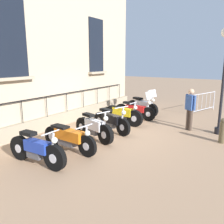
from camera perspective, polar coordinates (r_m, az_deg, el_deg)
ground_plane at (r=9.25m, az=-0.36°, el=-4.80°), size 60.00×60.00×0.00m
building_facade at (r=10.51m, az=-13.14°, el=14.45°), size 0.82×10.86×6.50m
motorcycle_blue at (r=6.60m, az=-17.81°, el=-8.80°), size 2.01×0.59×1.00m
motorcycle_orange at (r=7.34m, az=-10.46°, el=-6.15°), size 2.19×0.69×0.91m
motorcycle_white at (r=8.26m, az=-4.47°, el=-3.91°), size 1.97×0.79×1.09m
motorcycle_black at (r=9.12m, az=-0.19°, el=-2.21°), size 2.00×0.89×1.09m
motorcycle_yellow at (r=10.22m, az=2.34°, el=-0.65°), size 2.07×0.55×1.02m
motorcycle_red at (r=11.22m, az=5.61°, el=0.47°), size 2.13×0.54×1.36m
motorcycle_silver at (r=12.24m, az=7.45°, el=1.47°), size 1.98×0.89×1.33m
crowd_barrier at (r=13.56m, az=21.47°, el=2.33°), size 0.72×2.11×1.05m
bollard at (r=8.75m, az=25.34°, el=-4.06°), size 0.23×0.23×0.87m
pedestrian_standing at (r=9.75m, az=18.46°, el=1.16°), size 0.45×0.38×1.67m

